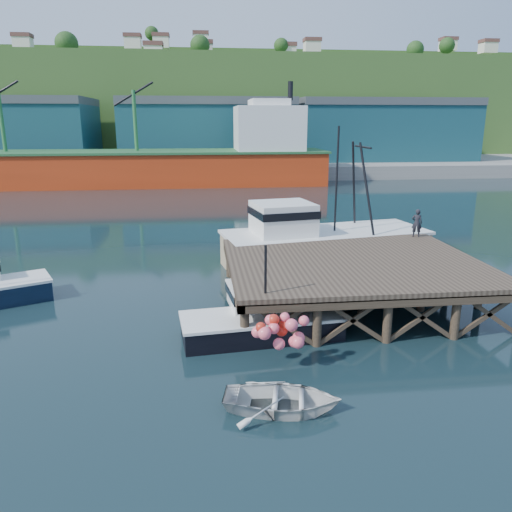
{
  "coord_description": "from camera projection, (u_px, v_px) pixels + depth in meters",
  "views": [
    {
      "loc": [
        -1.79,
        -22.4,
        8.6
      ],
      "look_at": [
        1.01,
        2.0,
        1.91
      ],
      "focal_mm": 35.0,
      "sensor_mm": 36.0,
      "label": 1
    }
  ],
  "objects": [
    {
      "name": "ground",
      "position": [
        240.0,
        306.0,
        23.93
      ],
      "size": [
        300.0,
        300.0,
        0.0
      ],
      "primitive_type": "plane",
      "color": "black",
      "rests_on": "ground"
    },
    {
      "name": "warehouse_mid",
      "position": [
        208.0,
        133.0,
        84.54
      ],
      "size": [
        28.0,
        16.0,
        9.0
      ],
      "primitive_type": "cube",
      "color": "#184150",
      "rests_on": "far_quay"
    },
    {
      "name": "dinghy",
      "position": [
        282.0,
        399.0,
        15.22
      ],
      "size": [
        4.05,
        3.25,
        0.75
      ],
      "primitive_type": "imported",
      "rotation": [
        0.0,
        0.0,
        1.37
      ],
      "color": "silver",
      "rests_on": "ground"
    },
    {
      "name": "boat_black",
      "position": [
        260.0,
        317.0,
        20.58
      ],
      "size": [
        6.75,
        5.64,
        4.04
      ],
      "rotation": [
        0.0,
        0.0,
        0.11
      ],
      "color": "black",
      "rests_on": "ground"
    },
    {
      "name": "wharf",
      "position": [
        354.0,
        265.0,
        23.85
      ],
      "size": [
        12.0,
        10.0,
        2.62
      ],
      "color": "brown",
      "rests_on": "ground"
    },
    {
      "name": "far_quay",
      "position": [
        208.0,
        164.0,
        90.77
      ],
      "size": [
        160.0,
        40.0,
        2.0
      ],
      "primitive_type": "cube",
      "color": "gray",
      "rests_on": "ground"
    },
    {
      "name": "hillside",
      "position": [
        204.0,
        110.0,
        116.91
      ],
      "size": [
        220.0,
        50.0,
        22.0
      ],
      "primitive_type": "cube",
      "color": "#2D511E",
      "rests_on": "ground"
    },
    {
      "name": "warehouse_right",
      "position": [
        379.0,
        133.0,
        87.84
      ],
      "size": [
        30.0,
        16.0,
        9.0
      ],
      "primitive_type": "cube",
      "color": "#184150",
      "rests_on": "far_quay"
    },
    {
      "name": "dockworker",
      "position": [
        417.0,
        223.0,
        28.54
      ],
      "size": [
        0.69,
        0.59,
        1.61
      ],
      "primitive_type": "imported",
      "rotation": [
        0.0,
        0.0,
        2.72
      ],
      "color": "black",
      "rests_on": "wharf"
    },
    {
      "name": "cargo_ship",
      "position": [
        149.0,
        161.0,
        68.15
      ],
      "size": [
        55.5,
        10.0,
        13.75
      ],
      "color": "red",
      "rests_on": "ground"
    },
    {
      "name": "trawler",
      "position": [
        321.0,
        238.0,
        30.32
      ],
      "size": [
        12.98,
        6.52,
        8.3
      ],
      "rotation": [
        0.0,
        0.0,
        0.17
      ],
      "color": "tan",
      "rests_on": "ground"
    }
  ]
}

